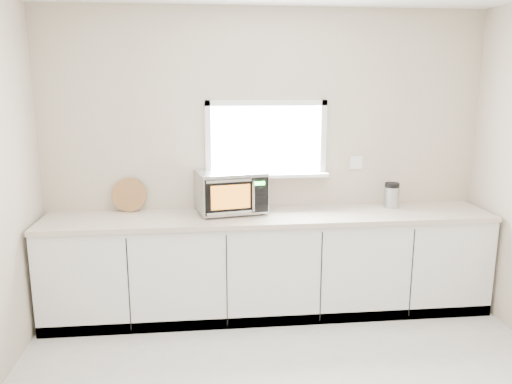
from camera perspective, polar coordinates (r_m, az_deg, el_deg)
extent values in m
cube|color=#B5AC8F|center=(4.58, 1.13, 3.59)|extent=(4.00, 0.02, 2.70)
cube|color=white|center=(4.54, 1.17, 6.06)|extent=(1.00, 0.02, 0.60)
cube|color=white|center=(4.52, 1.25, 1.94)|extent=(1.12, 0.16, 0.03)
cube|color=white|center=(4.50, 1.21, 10.15)|extent=(1.10, 0.04, 0.05)
cube|color=white|center=(4.57, 1.17, 1.99)|extent=(1.10, 0.04, 0.05)
cube|color=white|center=(4.49, -5.50, 5.93)|extent=(0.05, 0.04, 0.70)
cube|color=white|center=(4.62, 7.69, 6.06)|extent=(0.05, 0.04, 0.70)
cube|color=white|center=(4.76, 11.37, 3.31)|extent=(0.12, 0.01, 0.12)
cube|color=silver|center=(4.53, 1.57, -8.46)|extent=(3.92, 0.60, 0.88)
cube|color=beige|center=(4.37, 1.62, -2.86)|extent=(3.92, 0.64, 0.04)
cylinder|color=black|center=(4.25, -5.47, -2.95)|extent=(0.03, 0.03, 0.02)
cylinder|color=black|center=(4.58, -6.36, -1.86)|extent=(0.03, 0.03, 0.02)
cylinder|color=black|center=(4.37, 0.73, -2.47)|extent=(0.03, 0.03, 0.02)
cylinder|color=black|center=(4.69, -0.57, -1.45)|extent=(0.03, 0.03, 0.02)
cube|color=#A9ACB0|center=(4.43, -2.92, 0.10)|extent=(0.65, 0.54, 0.34)
cube|color=black|center=(4.22, -2.17, -0.51)|extent=(0.54, 0.12, 0.30)
cube|color=orange|center=(4.20, -2.91, -0.58)|extent=(0.33, 0.07, 0.21)
cylinder|color=silver|center=(4.23, -0.28, -0.46)|extent=(0.02, 0.02, 0.27)
cube|color=black|center=(4.26, 0.38, -0.35)|extent=(0.14, 0.03, 0.30)
cube|color=#19FF33|center=(4.24, 0.40, 0.99)|extent=(0.10, 0.02, 0.03)
cube|color=silver|center=(4.39, -2.95, 2.36)|extent=(0.65, 0.54, 0.01)
cube|color=#432217|center=(4.32, -5.32, -1.14)|extent=(0.12, 0.21, 0.25)
cube|color=black|center=(4.26, -5.80, 0.02)|extent=(0.02, 0.04, 0.09)
cube|color=black|center=(4.25, -5.42, 0.15)|extent=(0.02, 0.04, 0.09)
cube|color=black|center=(4.25, -5.02, -0.11)|extent=(0.02, 0.04, 0.09)
cube|color=black|center=(4.25, -5.62, 0.40)|extent=(0.02, 0.04, 0.09)
cube|color=black|center=(4.25, -5.16, 0.40)|extent=(0.02, 0.04, 0.09)
cylinder|color=brown|center=(4.59, -14.29, -0.32)|extent=(0.30, 0.07, 0.30)
cylinder|color=#A9ACB0|center=(4.77, 15.22, -0.59)|extent=(0.17, 0.17, 0.19)
cylinder|color=black|center=(4.74, 15.30, 0.81)|extent=(0.17, 0.17, 0.05)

